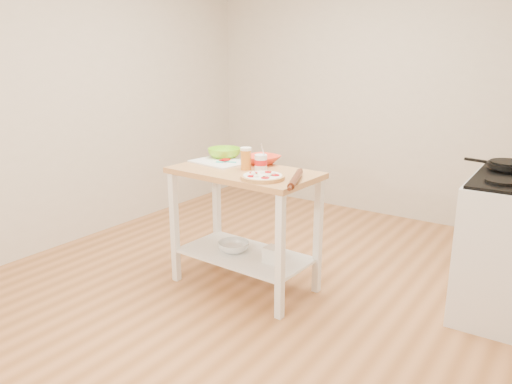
{
  "coord_description": "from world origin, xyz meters",
  "views": [
    {
      "loc": [
        1.91,
        -2.85,
        1.7
      ],
      "look_at": [
        0.0,
        -0.07,
        0.76
      ],
      "focal_mm": 35.0,
      "sensor_mm": 36.0,
      "label": 1
    }
  ],
  "objects_px": {
    "spatula": "(225,162)",
    "prep_island": "(244,205)",
    "green_bowl": "(224,153)",
    "shelf_glass_bowl": "(234,247)",
    "rolling_pin": "(295,179)",
    "shelf_bin": "(273,255)",
    "pizza": "(263,177)",
    "cutting_board": "(220,162)",
    "beer_pint": "(246,158)",
    "knife": "(224,157)",
    "skillet": "(509,165)",
    "orange_bowl": "(262,160)",
    "yogurt_tub": "(261,162)"
  },
  "relations": [
    {
      "from": "spatula",
      "to": "prep_island",
      "type": "bearing_deg",
      "value": -32.44
    },
    {
      "from": "green_bowl",
      "to": "shelf_glass_bowl",
      "type": "distance_m",
      "value": 0.75
    },
    {
      "from": "rolling_pin",
      "to": "shelf_bin",
      "type": "relative_size",
      "value": 3.57
    },
    {
      "from": "pizza",
      "to": "cutting_board",
      "type": "relative_size",
      "value": 0.67
    },
    {
      "from": "cutting_board",
      "to": "pizza",
      "type": "bearing_deg",
      "value": -15.49
    },
    {
      "from": "beer_pint",
      "to": "shelf_bin",
      "type": "bearing_deg",
      "value": -8.3
    },
    {
      "from": "knife",
      "to": "skillet",
      "type": "bearing_deg",
      "value": 16.93
    },
    {
      "from": "knife",
      "to": "shelf_bin",
      "type": "height_order",
      "value": "knife"
    },
    {
      "from": "shelf_glass_bowl",
      "to": "shelf_bin",
      "type": "height_order",
      "value": "shelf_bin"
    },
    {
      "from": "skillet",
      "to": "shelf_glass_bowl",
      "type": "xyz_separation_m",
      "value": [
        -1.67,
        -0.87,
        -0.68
      ]
    },
    {
      "from": "skillet",
      "to": "shelf_bin",
      "type": "distance_m",
      "value": 1.72
    },
    {
      "from": "knife",
      "to": "shelf_bin",
      "type": "bearing_deg",
      "value": -22.42
    },
    {
      "from": "knife",
      "to": "cutting_board",
      "type": "bearing_deg",
      "value": -64.92
    },
    {
      "from": "green_bowl",
      "to": "beer_pint",
      "type": "distance_m",
      "value": 0.43
    },
    {
      "from": "knife",
      "to": "rolling_pin",
      "type": "height_order",
      "value": "rolling_pin"
    },
    {
      "from": "shelf_glass_bowl",
      "to": "spatula",
      "type": "bearing_deg",
      "value": 145.33
    },
    {
      "from": "cutting_board",
      "to": "orange_bowl",
      "type": "bearing_deg",
      "value": 34.96
    },
    {
      "from": "orange_bowl",
      "to": "rolling_pin",
      "type": "height_order",
      "value": "orange_bowl"
    },
    {
      "from": "skillet",
      "to": "green_bowl",
      "type": "bearing_deg",
      "value": -150.18
    },
    {
      "from": "shelf_glass_bowl",
      "to": "shelf_bin",
      "type": "xyz_separation_m",
      "value": [
        0.35,
        0.0,
        0.02
      ]
    },
    {
      "from": "pizza",
      "to": "beer_pint",
      "type": "bearing_deg",
      "value": 146.7
    },
    {
      "from": "cutting_board",
      "to": "green_bowl",
      "type": "relative_size",
      "value": 1.69
    },
    {
      "from": "knife",
      "to": "green_bowl",
      "type": "bearing_deg",
      "value": 105.08
    },
    {
      "from": "yogurt_tub",
      "to": "rolling_pin",
      "type": "distance_m",
      "value": 0.43
    },
    {
      "from": "pizza",
      "to": "shelf_bin",
      "type": "xyz_separation_m",
      "value": [
        0.0,
        0.13,
        -0.6
      ]
    },
    {
      "from": "skillet",
      "to": "green_bowl",
      "type": "height_order",
      "value": "skillet"
    },
    {
      "from": "shelf_bin",
      "to": "rolling_pin",
      "type": "bearing_deg",
      "value": -22.84
    },
    {
      "from": "skillet",
      "to": "orange_bowl",
      "type": "height_order",
      "value": "skillet"
    },
    {
      "from": "green_bowl",
      "to": "shelf_bin",
      "type": "xyz_separation_m",
      "value": [
        0.62,
        -0.26,
        -0.62
      ]
    },
    {
      "from": "knife",
      "to": "rolling_pin",
      "type": "bearing_deg",
      "value": -22.81
    },
    {
      "from": "prep_island",
      "to": "shelf_bin",
      "type": "bearing_deg",
      "value": -2.96
    },
    {
      "from": "spatula",
      "to": "yogurt_tub",
      "type": "xyz_separation_m",
      "value": [
        0.33,
        -0.01,
        0.04
      ]
    },
    {
      "from": "cutting_board",
      "to": "yogurt_tub",
      "type": "relative_size",
      "value": 2.26
    },
    {
      "from": "prep_island",
      "to": "spatula",
      "type": "bearing_deg",
      "value": 160.24
    },
    {
      "from": "beer_pint",
      "to": "shelf_bin",
      "type": "height_order",
      "value": "beer_pint"
    },
    {
      "from": "cutting_board",
      "to": "orange_bowl",
      "type": "xyz_separation_m",
      "value": [
        0.29,
        0.14,
        0.02
      ]
    },
    {
      "from": "cutting_board",
      "to": "shelf_bin",
      "type": "distance_m",
      "value": 0.82
    },
    {
      "from": "prep_island",
      "to": "yogurt_tub",
      "type": "bearing_deg",
      "value": 39.15
    },
    {
      "from": "rolling_pin",
      "to": "shelf_glass_bowl",
      "type": "height_order",
      "value": "rolling_pin"
    },
    {
      "from": "pizza",
      "to": "shelf_glass_bowl",
      "type": "bearing_deg",
      "value": 159.54
    },
    {
      "from": "rolling_pin",
      "to": "shelf_bin",
      "type": "bearing_deg",
      "value": 157.16
    },
    {
      "from": "yogurt_tub",
      "to": "shelf_bin",
      "type": "distance_m",
      "value": 0.67
    },
    {
      "from": "beer_pint",
      "to": "rolling_pin",
      "type": "xyz_separation_m",
      "value": [
        0.49,
        -0.13,
        -0.06
      ]
    },
    {
      "from": "cutting_board",
      "to": "rolling_pin",
      "type": "xyz_separation_m",
      "value": [
        0.79,
        -0.21,
        0.02
      ]
    },
    {
      "from": "orange_bowl",
      "to": "beer_pint",
      "type": "relative_size",
      "value": 1.62
    },
    {
      "from": "skillet",
      "to": "cutting_board",
      "type": "distance_m",
      "value": 2.03
    },
    {
      "from": "yogurt_tub",
      "to": "skillet",
      "type": "bearing_deg",
      "value": 27.78
    },
    {
      "from": "skillet",
      "to": "knife",
      "type": "bearing_deg",
      "value": -149.71
    },
    {
      "from": "pizza",
      "to": "yogurt_tub",
      "type": "xyz_separation_m",
      "value": [
        -0.16,
        0.22,
        0.04
      ]
    },
    {
      "from": "prep_island",
      "to": "cutting_board",
      "type": "height_order",
      "value": "cutting_board"
    }
  ]
}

